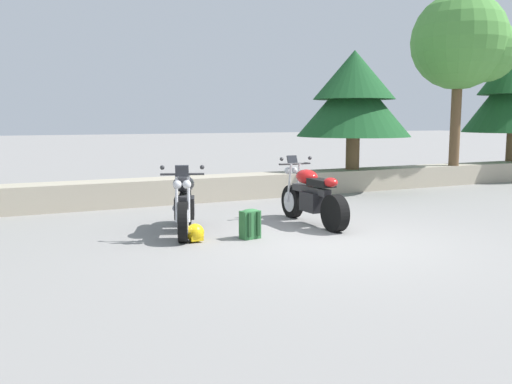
{
  "coord_description": "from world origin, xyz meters",
  "views": [
    {
      "loc": [
        -4.48,
        -6.98,
        1.86
      ],
      "look_at": [
        -0.59,
        1.2,
        0.65
      ],
      "focal_mm": 38.54,
      "sensor_mm": 36.0,
      "label": 1
    }
  ],
  "objects_px": {
    "rider_backpack": "(250,223)",
    "leafy_tree_mid_right": "(465,44)",
    "motorcycle_black_near_left": "(184,204)",
    "motorcycle_red_centre": "(312,197)",
    "pine_tree_mid_left": "(354,96)",
    "rider_helmet": "(195,233)"
  },
  "relations": [
    {
      "from": "rider_backpack",
      "to": "leafy_tree_mid_right",
      "type": "bearing_deg",
      "value": 24.73
    },
    {
      "from": "motorcycle_black_near_left",
      "to": "motorcycle_red_centre",
      "type": "relative_size",
      "value": 0.97
    },
    {
      "from": "motorcycle_red_centre",
      "to": "pine_tree_mid_left",
      "type": "distance_m",
      "value": 5.29
    },
    {
      "from": "leafy_tree_mid_right",
      "to": "motorcycle_black_near_left",
      "type": "bearing_deg",
      "value": -161.94
    },
    {
      "from": "motorcycle_red_centre",
      "to": "rider_backpack",
      "type": "relative_size",
      "value": 4.38
    },
    {
      "from": "rider_helmet",
      "to": "leafy_tree_mid_right",
      "type": "distance_m",
      "value": 10.5
    },
    {
      "from": "motorcycle_black_near_left",
      "to": "rider_helmet",
      "type": "xyz_separation_m",
      "value": [
        -0.06,
        -0.72,
        -0.35
      ]
    },
    {
      "from": "motorcycle_red_centre",
      "to": "rider_backpack",
      "type": "xyz_separation_m",
      "value": [
        -1.49,
        -0.62,
        -0.24
      ]
    },
    {
      "from": "rider_backpack",
      "to": "leafy_tree_mid_right",
      "type": "relative_size",
      "value": 0.1
    },
    {
      "from": "motorcycle_red_centre",
      "to": "leafy_tree_mid_right",
      "type": "relative_size",
      "value": 0.44
    },
    {
      "from": "rider_backpack",
      "to": "motorcycle_black_near_left",
      "type": "bearing_deg",
      "value": 132.72
    },
    {
      "from": "motorcycle_black_near_left",
      "to": "pine_tree_mid_left",
      "type": "bearing_deg",
      "value": 30.36
    },
    {
      "from": "motorcycle_black_near_left",
      "to": "motorcycle_red_centre",
      "type": "xyz_separation_m",
      "value": [
        2.28,
        -0.24,
        0.0
      ]
    },
    {
      "from": "rider_backpack",
      "to": "pine_tree_mid_left",
      "type": "distance_m",
      "value": 6.79
    },
    {
      "from": "motorcycle_black_near_left",
      "to": "pine_tree_mid_left",
      "type": "height_order",
      "value": "pine_tree_mid_left"
    },
    {
      "from": "motorcycle_red_centre",
      "to": "rider_backpack",
      "type": "height_order",
      "value": "motorcycle_red_centre"
    },
    {
      "from": "rider_backpack",
      "to": "pine_tree_mid_left",
      "type": "height_order",
      "value": "pine_tree_mid_left"
    },
    {
      "from": "motorcycle_red_centre",
      "to": "pine_tree_mid_left",
      "type": "height_order",
      "value": "pine_tree_mid_left"
    },
    {
      "from": "leafy_tree_mid_right",
      "to": "pine_tree_mid_left",
      "type": "bearing_deg",
      "value": 173.62
    },
    {
      "from": "motorcycle_black_near_left",
      "to": "rider_backpack",
      "type": "xyz_separation_m",
      "value": [
        0.79,
        -0.85,
        -0.24
      ]
    },
    {
      "from": "rider_backpack",
      "to": "leafy_tree_mid_right",
      "type": "height_order",
      "value": "leafy_tree_mid_right"
    },
    {
      "from": "motorcycle_black_near_left",
      "to": "rider_backpack",
      "type": "bearing_deg",
      "value": -47.28
    }
  ]
}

